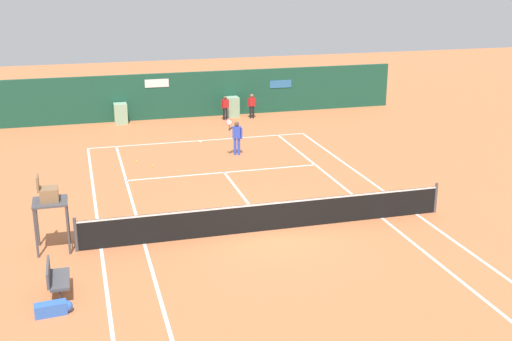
% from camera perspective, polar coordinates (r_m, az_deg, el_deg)
% --- Properties ---
extents(ground_plane, '(80.00, 80.00, 0.01)m').
position_cam_1_polar(ground_plane, '(21.81, 0.68, -4.64)').
color(ground_plane, '#C67042').
extents(tennis_net, '(12.10, 0.10, 1.07)m').
position_cam_1_polar(tennis_net, '(21.11, 1.13, -3.93)').
color(tennis_net, '#4C4C51').
rests_on(tennis_net, ground_plane).
extents(sponsor_back_wall, '(25.00, 1.02, 2.52)m').
position_cam_1_polar(sponsor_back_wall, '(36.89, -6.53, 6.43)').
color(sponsor_back_wall, '#194C38').
rests_on(sponsor_back_wall, ground_plane).
extents(umpire_chair, '(1.00, 1.00, 2.37)m').
position_cam_1_polar(umpire_chair, '(20.25, -17.50, -2.48)').
color(umpire_chair, '#47474C').
rests_on(umpire_chair, ground_plane).
extents(player_bench, '(0.54, 1.23, 0.88)m').
position_cam_1_polar(player_bench, '(17.92, -17.00, -8.82)').
color(player_bench, '#38383D').
rests_on(player_bench, ground_plane).
extents(equipment_bag, '(0.92, 0.37, 0.32)m').
position_cam_1_polar(equipment_bag, '(17.16, -17.08, -11.36)').
color(equipment_bag, blue).
rests_on(equipment_bag, ground_plane).
extents(player_on_baseline, '(0.80, 0.61, 1.78)m').
position_cam_1_polar(player_on_baseline, '(29.35, -1.70, 3.08)').
color(player_on_baseline, blue).
rests_on(player_on_baseline, ground_plane).
extents(ball_kid_left_post, '(0.44, 0.20, 1.33)m').
position_cam_1_polar(ball_kid_left_post, '(36.22, -2.70, 5.60)').
color(ball_kid_left_post, black).
rests_on(ball_kid_left_post, ground_plane).
extents(ball_kid_right_post, '(0.45, 0.19, 1.36)m').
position_cam_1_polar(ball_kid_right_post, '(36.58, -0.36, 5.77)').
color(ball_kid_right_post, black).
rests_on(ball_kid_right_post, ground_plane).
extents(tennis_ball_near_service_line, '(0.07, 0.07, 0.07)m').
position_cam_1_polar(tennis_ball_near_service_line, '(28.97, -10.32, 0.79)').
color(tennis_ball_near_service_line, '#CCE033').
rests_on(tennis_ball_near_service_line, ground_plane).
extents(tennis_ball_by_sideline, '(0.07, 0.07, 0.07)m').
position_cam_1_polar(tennis_ball_by_sideline, '(23.20, 1.85, -3.17)').
color(tennis_ball_by_sideline, '#CCE033').
rests_on(tennis_ball_by_sideline, ground_plane).
extents(tennis_ball_mid_court, '(0.07, 0.07, 0.07)m').
position_cam_1_polar(tennis_ball_mid_court, '(28.25, -8.99, 0.43)').
color(tennis_ball_mid_court, '#CCE033').
rests_on(tennis_ball_mid_court, ground_plane).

